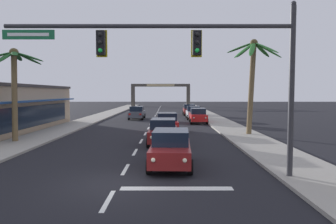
{
  "coord_description": "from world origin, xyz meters",
  "views": [
    {
      "loc": [
        1.89,
        -11.43,
        3.39
      ],
      "look_at": [
        1.98,
        8.0,
        2.2
      ],
      "focal_mm": 33.21,
      "sensor_mm": 36.0,
      "label": 1
    }
  ],
  "objects_px": {
    "sedan_fifth_in_queue": "(166,122)",
    "sedan_parked_mid_kerb": "(188,110)",
    "sedan_lead_at_stop_bar": "(169,148)",
    "sedan_parked_far_kerb": "(197,115)",
    "town_gateway_arch": "(159,91)",
    "palm_left_second": "(12,75)",
    "palm_right_second": "(251,69)",
    "sedan_third_in_queue": "(162,131)",
    "sedan_parked_nearest_kerb": "(192,112)",
    "traffic_signal_mast": "(198,56)",
    "sedan_oncoming_far": "(135,113)"
  },
  "relations": [
    {
      "from": "sedan_fifth_in_queue",
      "to": "sedan_parked_mid_kerb",
      "type": "xyz_separation_m",
      "value": [
        3.33,
        20.53,
        0.0
      ]
    },
    {
      "from": "sedan_lead_at_stop_bar",
      "to": "sedan_parked_far_kerb",
      "type": "relative_size",
      "value": 1.01
    },
    {
      "from": "sedan_lead_at_stop_bar",
      "to": "sedan_parked_far_kerb",
      "type": "xyz_separation_m",
      "value": [
        3.26,
        20.73,
        0.0
      ]
    },
    {
      "from": "town_gateway_arch",
      "to": "palm_left_second",
      "type": "bearing_deg",
      "value": -98.2
    },
    {
      "from": "sedan_parked_far_kerb",
      "to": "palm_right_second",
      "type": "height_order",
      "value": "palm_right_second"
    },
    {
      "from": "sedan_lead_at_stop_bar",
      "to": "palm_left_second",
      "type": "xyz_separation_m",
      "value": [
        -10.46,
        6.72,
        3.72
      ]
    },
    {
      "from": "sedan_parked_far_kerb",
      "to": "palm_right_second",
      "type": "xyz_separation_m",
      "value": [
        3.27,
        -10.32,
        4.42
      ]
    },
    {
      "from": "palm_right_second",
      "to": "town_gateway_arch",
      "type": "xyz_separation_m",
      "value": [
        -8.56,
        54.83,
        -1.47
      ]
    },
    {
      "from": "palm_left_second",
      "to": "palm_right_second",
      "type": "distance_m",
      "value": 17.41
    },
    {
      "from": "sedan_third_in_queue",
      "to": "palm_left_second",
      "type": "height_order",
      "value": "palm_left_second"
    },
    {
      "from": "sedan_parked_nearest_kerb",
      "to": "sedan_parked_far_kerb",
      "type": "bearing_deg",
      "value": -89.46
    },
    {
      "from": "town_gateway_arch",
      "to": "sedan_fifth_in_queue",
      "type": "bearing_deg",
      "value": -88.02
    },
    {
      "from": "traffic_signal_mast",
      "to": "sedan_third_in_queue",
      "type": "relative_size",
      "value": 2.51
    },
    {
      "from": "sedan_lead_at_stop_bar",
      "to": "sedan_parked_nearest_kerb",
      "type": "bearing_deg",
      "value": 83.02
    },
    {
      "from": "palm_right_second",
      "to": "town_gateway_arch",
      "type": "bearing_deg",
      "value": 98.88
    },
    {
      "from": "sedan_oncoming_far",
      "to": "palm_right_second",
      "type": "distance_m",
      "value": 19.4
    },
    {
      "from": "sedan_lead_at_stop_bar",
      "to": "sedan_parked_far_kerb",
      "type": "distance_m",
      "value": 20.98
    },
    {
      "from": "traffic_signal_mast",
      "to": "palm_right_second",
      "type": "xyz_separation_m",
      "value": [
        5.47,
        12.59,
        0.46
      ]
    },
    {
      "from": "sedan_fifth_in_queue",
      "to": "sedan_parked_mid_kerb",
      "type": "distance_m",
      "value": 20.8
    },
    {
      "from": "sedan_lead_at_stop_bar",
      "to": "palm_right_second",
      "type": "relative_size",
      "value": 0.59
    },
    {
      "from": "sedan_third_in_queue",
      "to": "sedan_fifth_in_queue",
      "type": "relative_size",
      "value": 1.0
    },
    {
      "from": "palm_left_second",
      "to": "town_gateway_arch",
      "type": "height_order",
      "value": "palm_left_second"
    },
    {
      "from": "sedan_parked_far_kerb",
      "to": "sedan_lead_at_stop_bar",
      "type": "bearing_deg",
      "value": -98.95
    },
    {
      "from": "sedan_lead_at_stop_bar",
      "to": "sedan_fifth_in_queue",
      "type": "xyz_separation_m",
      "value": [
        -0.2,
        12.51,
        0.0
      ]
    },
    {
      "from": "sedan_fifth_in_queue",
      "to": "traffic_signal_mast",
      "type": "bearing_deg",
      "value": -85.08
    },
    {
      "from": "palm_left_second",
      "to": "town_gateway_arch",
      "type": "distance_m",
      "value": 59.13
    },
    {
      "from": "traffic_signal_mast",
      "to": "sedan_parked_far_kerb",
      "type": "bearing_deg",
      "value": 84.52
    },
    {
      "from": "sedan_parked_far_kerb",
      "to": "palm_left_second",
      "type": "bearing_deg",
      "value": -134.42
    },
    {
      "from": "sedan_parked_mid_kerb",
      "to": "sedan_parked_far_kerb",
      "type": "xyz_separation_m",
      "value": [
        0.13,
        -12.32,
        0.0
      ]
    },
    {
      "from": "sedan_parked_mid_kerb",
      "to": "palm_right_second",
      "type": "height_order",
      "value": "palm_right_second"
    },
    {
      "from": "traffic_signal_mast",
      "to": "town_gateway_arch",
      "type": "xyz_separation_m",
      "value": [
        -3.09,
        67.42,
        -1.01
      ]
    },
    {
      "from": "sedan_parked_far_kerb",
      "to": "traffic_signal_mast",
      "type": "bearing_deg",
      "value": -95.48
    },
    {
      "from": "town_gateway_arch",
      "to": "palm_right_second",
      "type": "bearing_deg",
      "value": -81.12
    },
    {
      "from": "traffic_signal_mast",
      "to": "sedan_oncoming_far",
      "type": "xyz_separation_m",
      "value": [
        -5.24,
        28.16,
        -3.96
      ]
    },
    {
      "from": "sedan_oncoming_far",
      "to": "sedan_parked_mid_kerb",
      "type": "relative_size",
      "value": 1.0
    },
    {
      "from": "sedan_oncoming_far",
      "to": "palm_right_second",
      "type": "relative_size",
      "value": 0.59
    },
    {
      "from": "traffic_signal_mast",
      "to": "sedan_lead_at_stop_bar",
      "type": "relative_size",
      "value": 2.49
    },
    {
      "from": "sedan_oncoming_far",
      "to": "sedan_parked_nearest_kerb",
      "type": "relative_size",
      "value": 1.0
    },
    {
      "from": "sedan_parked_nearest_kerb",
      "to": "palm_left_second",
      "type": "bearing_deg",
      "value": -125.04
    },
    {
      "from": "sedan_oncoming_far",
      "to": "traffic_signal_mast",
      "type": "bearing_deg",
      "value": -79.47
    },
    {
      "from": "sedan_parked_mid_kerb",
      "to": "palm_right_second",
      "type": "distance_m",
      "value": 23.31
    },
    {
      "from": "traffic_signal_mast",
      "to": "sedan_third_in_queue",
      "type": "height_order",
      "value": "traffic_signal_mast"
    },
    {
      "from": "traffic_signal_mast",
      "to": "sedan_fifth_in_queue",
      "type": "bearing_deg",
      "value": 94.92
    },
    {
      "from": "sedan_parked_nearest_kerb",
      "to": "traffic_signal_mast",
      "type": "bearing_deg",
      "value": -94.32
    },
    {
      "from": "sedan_third_in_queue",
      "to": "traffic_signal_mast",
      "type": "bearing_deg",
      "value": -79.84
    },
    {
      "from": "sedan_third_in_queue",
      "to": "sedan_oncoming_far",
      "type": "height_order",
      "value": "same"
    },
    {
      "from": "palm_left_second",
      "to": "traffic_signal_mast",
      "type": "bearing_deg",
      "value": -37.68
    },
    {
      "from": "town_gateway_arch",
      "to": "sedan_parked_mid_kerb",
      "type": "bearing_deg",
      "value": -80.9
    },
    {
      "from": "sedan_parked_nearest_kerb",
      "to": "town_gateway_arch",
      "type": "relative_size",
      "value": 0.3
    },
    {
      "from": "sedan_fifth_in_queue",
      "to": "sedan_parked_mid_kerb",
      "type": "height_order",
      "value": "same"
    }
  ]
}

